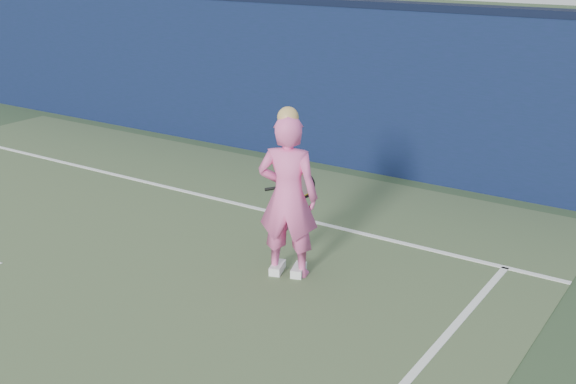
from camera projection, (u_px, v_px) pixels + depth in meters
The scene contains 3 objects.
backstop_wall at pixel (275, 79), 12.05m from camera, with size 24.00×0.40×2.50m, color black.
player at pixel (288, 196), 7.59m from camera, with size 0.75×0.61×1.86m.
racket at pixel (298, 185), 7.98m from camera, with size 0.61×0.19×0.33m.
Camera 1 is at (6.78, -3.40, 3.45)m, focal length 45.00 mm.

